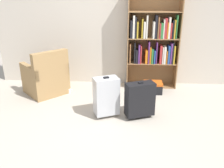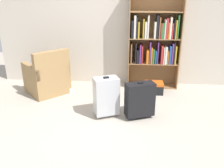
{
  "view_description": "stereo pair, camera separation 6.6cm",
  "coord_description": "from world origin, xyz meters",
  "px_view_note": "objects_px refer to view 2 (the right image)",
  "views": [
    {
      "loc": [
        0.24,
        -3.13,
        1.93
      ],
      "look_at": [
        0.05,
        0.38,
        0.55
      ],
      "focal_mm": 38.29,
      "sensor_mm": 36.0,
      "label": 1
    },
    {
      "loc": [
        0.31,
        -3.13,
        1.93
      ],
      "look_at": [
        0.05,
        0.38,
        0.55
      ],
      "focal_mm": 38.29,
      "sensor_mm": 36.0,
      "label": 2
    }
  ],
  "objects_px": {
    "storage_box": "(154,87)",
    "suitcase_silver": "(106,96)",
    "armchair": "(47,78)",
    "suitcase_black": "(140,99)",
    "bookshelf": "(155,39)",
    "mug": "(70,90)"
  },
  "relations": [
    {
      "from": "storage_box",
      "to": "suitcase_black",
      "type": "height_order",
      "value": "suitcase_black"
    },
    {
      "from": "suitcase_black",
      "to": "suitcase_silver",
      "type": "distance_m",
      "value": 0.54
    },
    {
      "from": "mug",
      "to": "suitcase_silver",
      "type": "relative_size",
      "value": 0.18
    },
    {
      "from": "suitcase_black",
      "to": "suitcase_silver",
      "type": "relative_size",
      "value": 0.9
    },
    {
      "from": "bookshelf",
      "to": "suitcase_silver",
      "type": "relative_size",
      "value": 3.02
    },
    {
      "from": "mug",
      "to": "suitcase_black",
      "type": "bearing_deg",
      "value": -34.38
    },
    {
      "from": "bookshelf",
      "to": "mug",
      "type": "relative_size",
      "value": 17.11
    },
    {
      "from": "suitcase_black",
      "to": "armchair",
      "type": "bearing_deg",
      "value": 153.46
    },
    {
      "from": "bookshelf",
      "to": "armchair",
      "type": "xyz_separation_m",
      "value": [
        -2.11,
        -0.51,
        -0.69
      ]
    },
    {
      "from": "armchair",
      "to": "storage_box",
      "type": "xyz_separation_m",
      "value": [
        2.12,
        0.13,
        -0.2
      ]
    },
    {
      "from": "storage_box",
      "to": "suitcase_silver",
      "type": "relative_size",
      "value": 0.53
    },
    {
      "from": "mug",
      "to": "storage_box",
      "type": "relative_size",
      "value": 0.33
    },
    {
      "from": "bookshelf",
      "to": "suitcase_black",
      "type": "bearing_deg",
      "value": -102.7
    },
    {
      "from": "mug",
      "to": "armchair",
      "type": "bearing_deg",
      "value": -175.66
    },
    {
      "from": "suitcase_black",
      "to": "suitcase_silver",
      "type": "xyz_separation_m",
      "value": [
        -0.54,
        0.02,
        0.03
      ]
    },
    {
      "from": "bookshelf",
      "to": "storage_box",
      "type": "distance_m",
      "value": 0.97
    },
    {
      "from": "bookshelf",
      "to": "suitcase_silver",
      "type": "xyz_separation_m",
      "value": [
        -0.85,
        -1.39,
        -0.65
      ]
    },
    {
      "from": "armchair",
      "to": "mug",
      "type": "distance_m",
      "value": 0.51
    },
    {
      "from": "bookshelf",
      "to": "armchair",
      "type": "bearing_deg",
      "value": -166.36
    },
    {
      "from": "bookshelf",
      "to": "suitcase_black",
      "type": "height_order",
      "value": "bookshelf"
    },
    {
      "from": "storage_box",
      "to": "suitcase_silver",
      "type": "height_order",
      "value": "suitcase_silver"
    },
    {
      "from": "bookshelf",
      "to": "suitcase_black",
      "type": "relative_size",
      "value": 3.34
    }
  ]
}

